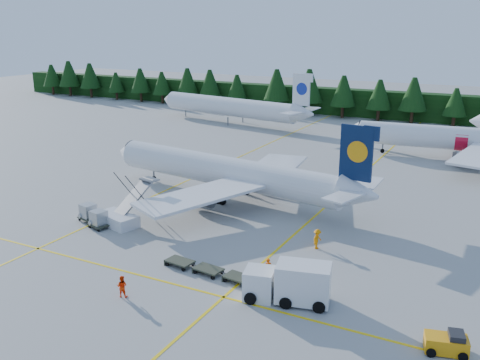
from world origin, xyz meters
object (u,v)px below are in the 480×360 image
at_px(airliner_navy, 219,171).
at_px(airliner_red, 457,139).
at_px(service_truck, 288,282).
at_px(baggage_tug, 447,343).
at_px(airstairs, 120,216).

relative_size(airliner_navy, airliner_red, 1.00).
distance_m(airliner_navy, airliner_red, 40.69).
distance_m(service_truck, baggage_tug, 11.77).
bearing_deg(airstairs, service_truck, -2.87).
bearing_deg(airliner_red, airstairs, -126.69).
height_order(airstairs, service_truck, airstairs).
height_order(airstairs, baggage_tug, airstairs).
bearing_deg(airliner_red, service_truck, -102.20).
bearing_deg(baggage_tug, service_truck, 158.70).
bearing_deg(airliner_navy, airliner_red, 63.01).
bearing_deg(baggage_tug, airliner_red, 81.64).
xyz_separation_m(airstairs, baggage_tug, (33.51, -8.27, -0.22)).
bearing_deg(airliner_red, baggage_tug, -89.92).
bearing_deg(airliner_navy, airstairs, -100.74).
bearing_deg(airstairs, airliner_navy, 85.87).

